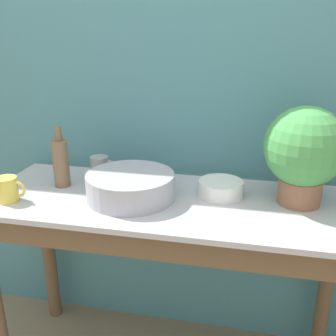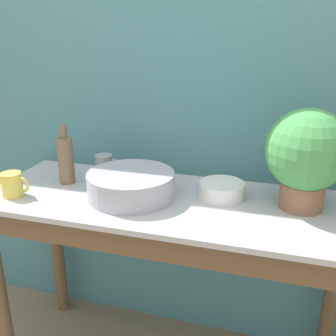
{
  "view_description": "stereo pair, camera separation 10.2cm",
  "coord_description": "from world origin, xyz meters",
  "views": [
    {
      "loc": [
        0.27,
        -1.02,
        1.38
      ],
      "look_at": [
        0.0,
        0.26,
        0.91
      ],
      "focal_mm": 42.0,
      "sensor_mm": 36.0,
      "label": 1
    },
    {
      "loc": [
        0.37,
        -0.99,
        1.38
      ],
      "look_at": [
        0.0,
        0.26,
        0.91
      ],
      "focal_mm": 42.0,
      "sensor_mm": 36.0,
      "label": 2
    }
  ],
  "objects": [
    {
      "name": "mug_yellow",
      "position": [
        -0.55,
        0.12,
        0.84
      ],
      "size": [
        0.11,
        0.08,
        0.09
      ],
      "color": "#E5CC4C",
      "rests_on": "counter_table"
    },
    {
      "name": "mug_grey",
      "position": [
        -0.31,
        0.39,
        0.84
      ],
      "size": [
        0.11,
        0.07,
        0.1
      ],
      "color": "gray",
      "rests_on": "counter_table"
    },
    {
      "name": "counter_table",
      "position": [
        0.0,
        0.24,
        0.62
      ],
      "size": [
        1.37,
        0.52,
        0.79
      ],
      "color": "brown",
      "rests_on": "ground_plane"
    },
    {
      "name": "wall_back",
      "position": [
        0.0,
        0.57,
        1.2
      ],
      "size": [
        6.0,
        0.05,
        2.4
      ],
      "color": "teal",
      "rests_on": "ground_plane"
    },
    {
      "name": "bowl_wash_large",
      "position": [
        -0.14,
        0.24,
        0.84
      ],
      "size": [
        0.32,
        0.32,
        0.09
      ],
      "color": "#A8A8B2",
      "rests_on": "counter_table"
    },
    {
      "name": "bowl_small_enamel_white",
      "position": [
        0.18,
        0.33,
        0.82
      ],
      "size": [
        0.17,
        0.17,
        0.06
      ],
      "color": "silver",
      "rests_on": "counter_table"
    },
    {
      "name": "bottle_tall",
      "position": [
        -0.43,
        0.3,
        0.89
      ],
      "size": [
        0.06,
        0.06,
        0.24
      ],
      "color": "brown",
      "rests_on": "counter_table"
    },
    {
      "name": "potted_plant",
      "position": [
        0.46,
        0.32,
        0.99
      ],
      "size": [
        0.28,
        0.28,
        0.35
      ],
      "color": "#8C5B42",
      "rests_on": "counter_table"
    }
  ]
}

